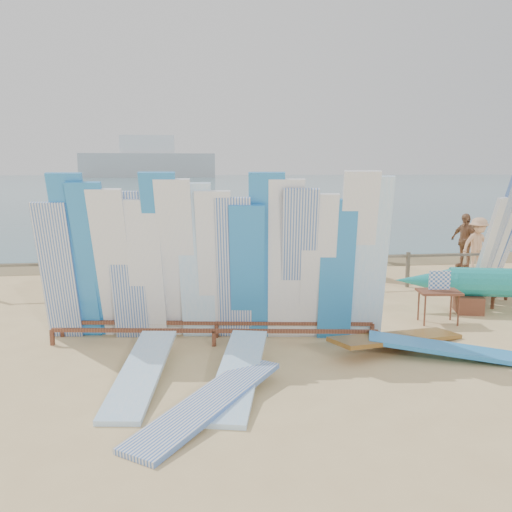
{
  "coord_description": "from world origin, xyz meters",
  "views": [
    {
      "loc": [
        -1.71,
        -9.86,
        2.99
      ],
      "look_at": [
        -0.15,
        1.26,
        1.17
      ],
      "focal_mm": 38.0,
      "sensor_mm": 36.0,
      "label": 1
    }
  ],
  "objects": [
    {
      "name": "ground",
      "position": [
        0.0,
        0.0,
        0.0
      ],
      "size": [
        160.0,
        160.0,
        0.0
      ],
      "primitive_type": "plane",
      "color": "#DEBD80",
      "rests_on": "ground"
    },
    {
      "name": "ocean",
      "position": [
        0.0,
        128.0,
        0.0
      ],
      "size": [
        320.0,
        240.0,
        0.02
      ],
      "primitive_type": "cube",
      "color": "#426B76",
      "rests_on": "ground"
    },
    {
      "name": "wet_sand_strip",
      "position": [
        0.0,
        7.2,
        0.0
      ],
      "size": [
        40.0,
        2.6,
        0.01
      ],
      "primitive_type": "cube",
      "color": "olive",
      "rests_on": "ground"
    },
    {
      "name": "distant_ship",
      "position": [
        -12.0,
        180.0,
        5.31
      ],
      "size": [
        45.0,
        8.0,
        14.0
      ],
      "color": "#999EA3",
      "rests_on": "ocean"
    },
    {
      "name": "fence",
      "position": [
        0.0,
        3.0,
        0.63
      ],
      "size": [
        12.08,
        0.08,
        0.9
      ],
      "color": "#665F4D",
      "rests_on": "ground"
    },
    {
      "name": "main_surfboard_rack",
      "position": [
        -1.14,
        -0.75,
        1.34
      ],
      "size": [
        5.97,
        1.68,
        2.96
      ],
      "rotation": [
        0.0,
        0.0,
        -0.16
      ],
      "color": "brown",
      "rests_on": "ground"
    },
    {
      "name": "side_surfboard_rack",
      "position": [
        5.54,
        1.55,
        1.3
      ],
      "size": [
        2.34,
        2.24,
        2.86
      ],
      "rotation": [
        0.0,
        0.0,
        0.75
      ],
      "color": "brown",
      "rests_on": "ground"
    },
    {
      "name": "vendor_table",
      "position": [
        3.24,
        -0.2,
        0.35
      ],
      "size": [
        0.85,
        0.66,
        1.04
      ],
      "rotation": [
        0.0,
        0.0,
        -0.14
      ],
      "color": "brown",
      "rests_on": "ground"
    },
    {
      "name": "flat_board_b",
      "position": [
        -0.95,
        -2.69,
        0.0
      ],
      "size": [
        1.2,
        2.75,
        0.37
      ],
      "primitive_type": "cube",
      "rotation": [
        0.11,
        0.0,
        -0.25
      ],
      "color": "#9CD0FB",
      "rests_on": "ground"
    },
    {
      "name": "flat_board_e",
      "position": [
        -1.41,
        -3.5,
        0.0
      ],
      "size": [
        2.11,
        2.46,
        0.25
      ],
      "primitive_type": "cube",
      "rotation": [
        0.07,
        0.0,
        -0.67
      ],
      "color": "silver",
      "rests_on": "ground"
    },
    {
      "name": "flat_board_a",
      "position": [
        -2.3,
        -2.42,
        0.0
      ],
      "size": [
        0.96,
        2.75,
        0.34
      ],
      "primitive_type": "cube",
      "rotation": [
        0.1,
        0.0,
        -0.15
      ],
      "color": "#9CD0FB",
      "rests_on": "ground"
    },
    {
      "name": "flat_board_d",
      "position": [
        2.56,
        -2.16,
        0.0
      ],
      "size": [
        2.72,
        1.46,
        0.31
      ],
      "primitive_type": "cube",
      "rotation": [
        0.09,
        0.0,
        1.22
      ],
      "color": "#2981CF",
      "rests_on": "ground"
    },
    {
      "name": "flat_board_c",
      "position": [
        1.88,
        -1.51,
        0.0
      ],
      "size": [
        2.68,
        1.65,
        0.35
      ],
      "primitive_type": "cube",
      "rotation": [
        0.11,
        0.0,
        2.01
      ],
      "color": "brown",
      "rests_on": "ground"
    },
    {
      "name": "beach_chair_left",
      "position": [
        0.27,
        3.65,
        0.22
      ],
      "size": [
        0.56,
        0.58,
        0.77
      ],
      "rotation": [
        0.0,
        0.0,
        0.17
      ],
      "color": "red",
      "rests_on": "ground"
    },
    {
      "name": "beach_chair_right",
      "position": [
        0.44,
        4.33,
        0.27
      ],
      "size": [
        0.72,
        0.73,
        0.92
      ],
      "rotation": [
        0.0,
        0.0,
        0.28
      ],
      "color": "red",
      "rests_on": "ground"
    },
    {
      "name": "stroller",
      "position": [
        2.65,
        3.95,
        0.39
      ],
      "size": [
        0.63,
        0.8,
        0.97
      ],
      "rotation": [
        0.0,
        0.0,
        -0.23
      ],
      "color": "red",
      "rests_on": "ground"
    },
    {
      "name": "beachgoer_4",
      "position": [
        0.18,
        4.86,
        0.82
      ],
      "size": [
        0.68,
        1.04,
        1.65
      ],
      "primitive_type": "imported",
      "rotation": [
        0.0,
        0.0,
        1.86
      ],
      "color": "#8C6042",
      "rests_on": "ground"
    },
    {
      "name": "beachgoer_9",
      "position": [
        4.28,
        6.94,
        0.81
      ],
      "size": [
        1.0,
        1.09,
        1.63
      ],
      "primitive_type": "imported",
      "rotation": [
        0.0,
        0.0,
        5.39
      ],
      "color": "tan",
      "rests_on": "ground"
    },
    {
      "name": "beachgoer_1",
      "position": [
        -3.84,
        5.37,
        0.84
      ],
      "size": [
        0.56,
        0.69,
        1.67
      ],
      "primitive_type": "imported",
      "rotation": [
        0.0,
        0.0,
        2.0
      ],
      "color": "#8C6042",
      "rests_on": "ground"
    },
    {
      "name": "beachgoer_10",
      "position": [
        6.87,
        5.44,
        0.83
      ],
      "size": [
        0.74,
        1.05,
        1.65
      ],
      "primitive_type": "imported",
      "rotation": [
        0.0,
        0.0,
        5.08
      ],
      "color": "#8C6042",
      "rests_on": "ground"
    },
    {
      "name": "beachgoer_2",
      "position": [
        -1.14,
        3.6,
        0.77
      ],
      "size": [
        0.77,
        0.79,
        1.53
      ],
      "primitive_type": "imported",
      "rotation": [
        0.0,
        0.0,
        5.47
      ],
      "color": "beige",
      "rests_on": "ground"
    },
    {
      "name": "beachgoer_5",
      "position": [
        -0.32,
        5.97,
        0.77
      ],
      "size": [
        1.44,
        0.49,
        1.54
      ],
      "primitive_type": "imported",
      "rotation": [
        0.0,
        0.0,
        6.26
      ],
      "color": "beige",
      "rests_on": "ground"
    },
    {
      "name": "beachgoer_11",
      "position": [
        -5.34,
        6.75,
        0.77
      ],
      "size": [
        1.34,
        1.33,
        1.54
      ],
      "primitive_type": "imported",
      "rotation": [
        0.0,
        0.0,
        5.5
      ],
      "color": "beige",
      "rests_on": "ground"
    },
    {
      "name": "beachgoer_6",
      "position": [
        3.2,
        4.31,
        0.85
      ],
      "size": [
        0.9,
        0.56,
        1.7
      ],
      "primitive_type": "imported",
      "rotation": [
        0.0,
        0.0,
        3.35
      ],
      "color": "tan",
      "rests_on": "ground"
    },
    {
      "name": "beachgoer_3",
      "position": [
        -2.68,
        5.42,
        0.91
      ],
      "size": [
        1.02,
        1.25,
        1.81
      ],
      "primitive_type": "imported",
      "rotation": [
        0.0,
        0.0,
        4.16
      ],
      "color": "tan",
      "rests_on": "ground"
    },
    {
      "name": "beachgoer_7",
      "position": [
        2.79,
        5.14,
        0.95
      ],
      "size": [
        0.77,
        0.56,
        1.9
      ],
      "primitive_type": "imported",
      "rotation": [
        0.0,
        0.0,
        0.29
      ],
      "color": "#8C6042",
      "rests_on": "ground"
    },
    {
      "name": "beachgoer_0",
      "position": [
        -3.8,
        3.75,
        0.84
      ],
      "size": [
        0.69,
        0.91,
        1.69
      ],
      "primitive_type": "imported",
      "rotation": [
        0.0,
        0.0,
        1.16
      ],
      "color": "tan",
      "rests_on": "ground"
    },
    {
      "name": "beachgoer_extra_0",
      "position": [
        6.88,
        4.69,
        0.8
      ],
      "size": [
        1.07,
        0.55,
        1.59
      ],
      "primitive_type": "imported",
      "rotation": [
        0.0,
        0.0,
        0.12
      ],
      "color": "tan",
      "rests_on": "ground"
    },
    {
      "name": "beachgoer_extra_1",
      "position": [
        -4.72,
        5.38,
        0.77
      ],
      "size": [
        0.79,
        0.98,
        1.55
      ],
      "primitive_type": "imported",
      "rotation": [
        0.0,
        0.0,
        4.2
      ],
      "color": "#8C6042",
      "rests_on": "ground"
    }
  ]
}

